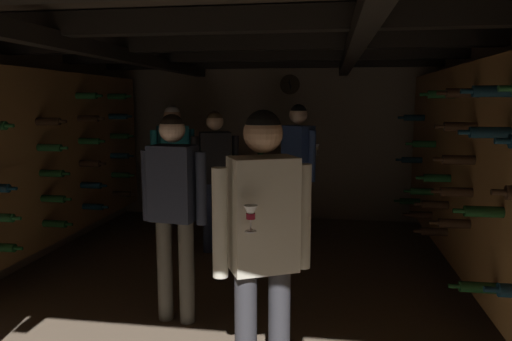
# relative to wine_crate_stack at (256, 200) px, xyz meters

# --- Properties ---
(ground_plane) EXTENTS (8.40, 8.40, 0.00)m
(ground_plane) POSITION_rel_wine_crate_stack_xyz_m (0.08, -2.28, -0.45)
(ground_plane) COLOR #7A6651
(room_shell) EXTENTS (4.72, 6.52, 2.41)m
(room_shell) POSITION_rel_wine_crate_stack_xyz_m (0.08, -2.01, 0.98)
(room_shell) COLOR gray
(room_shell) RESTS_ON ground_plane
(wine_crate_stack) EXTENTS (0.52, 0.35, 0.90)m
(wine_crate_stack) POSITION_rel_wine_crate_stack_xyz_m (0.00, 0.00, 0.00)
(wine_crate_stack) COLOR brown
(wine_crate_stack) RESTS_ON ground_plane
(display_bottle) EXTENTS (0.08, 0.08, 0.35)m
(display_bottle) POSITION_rel_wine_crate_stack_xyz_m (0.07, -0.03, 0.59)
(display_bottle) COLOR #194723
(display_bottle) RESTS_ON wine_crate_stack
(person_host_center) EXTENTS (0.53, 0.27, 1.64)m
(person_host_center) POSITION_rel_wine_crate_stack_xyz_m (-0.23, -2.58, 0.54)
(person_host_center) COLOR #4C473D
(person_host_center) RESTS_ON ground_plane
(person_guest_far_right) EXTENTS (0.45, 0.39, 1.70)m
(person_guest_far_right) POSITION_rel_wine_crate_stack_xyz_m (0.58, -0.58, 0.58)
(person_guest_far_right) COLOR brown
(person_guest_far_right) RESTS_ON ground_plane
(person_guest_rear_center) EXTENTS (0.51, 0.41, 1.62)m
(person_guest_rear_center) POSITION_rel_wine_crate_stack_xyz_m (-0.34, -0.82, 0.53)
(person_guest_rear_center) COLOR #232D4C
(person_guest_rear_center) RESTS_ON ground_plane
(person_guest_near_right) EXTENTS (0.49, 0.42, 1.69)m
(person_guest_near_right) POSITION_rel_wine_crate_stack_xyz_m (0.60, -3.61, 0.58)
(person_guest_near_right) COLOR #2D2D33
(person_guest_near_right) RESTS_ON ground_plane
(person_guest_far_left) EXTENTS (0.46, 0.44, 1.68)m
(person_guest_far_left) POSITION_rel_wine_crate_stack_xyz_m (-0.92, -0.57, 0.57)
(person_guest_far_left) COLOR #4C473D
(person_guest_far_left) RESTS_ON ground_plane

